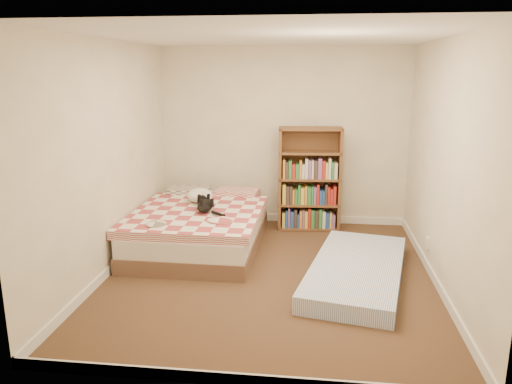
# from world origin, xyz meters

# --- Properties ---
(room) EXTENTS (3.51, 4.01, 2.51)m
(room) POSITION_xyz_m (0.00, 0.00, 1.20)
(room) COLOR #41311C
(room) RESTS_ON ground
(bed) EXTENTS (1.56, 2.11, 0.56)m
(bed) POSITION_xyz_m (-0.95, 0.82, 0.26)
(bed) COLOR brown
(bed) RESTS_ON room
(bookshelf) EXTENTS (0.88, 0.35, 1.43)m
(bookshelf) POSITION_xyz_m (0.39, 1.70, 0.53)
(bookshelf) COLOR brown
(bookshelf) RESTS_ON room
(floor_mattress) EXTENTS (1.30, 2.16, 0.18)m
(floor_mattress) POSITION_xyz_m (0.94, -0.00, 0.09)
(floor_mattress) COLOR #7792C6
(floor_mattress) RESTS_ON room
(black_cat) EXTENTS (0.33, 0.70, 0.16)m
(black_cat) POSITION_xyz_m (-0.85, 0.70, 0.57)
(black_cat) COLOR black
(black_cat) RESTS_ON bed
(white_dog) EXTENTS (0.38, 0.39, 0.18)m
(white_dog) POSITION_xyz_m (-1.01, 1.06, 0.59)
(white_dog) COLOR white
(white_dog) RESTS_ON bed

